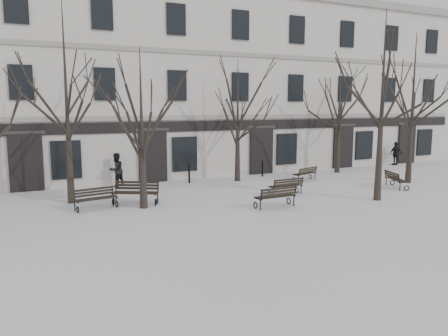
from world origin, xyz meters
TOP-DOWN VIEW (x-y plane):
  - ground at (0.00, 0.00)m, footprint 100.00×100.00m
  - building at (0.00, 12.96)m, footprint 40.40×10.20m
  - tree_1 at (-5.63, 1.92)m, footprint 4.64×4.64m
  - tree_2 at (4.45, -1.06)m, footprint 5.88×5.88m
  - tree_3 at (9.39, 1.67)m, footprint 5.73×5.73m
  - tree_4 at (-8.29, 4.24)m, footprint 6.08×6.08m
  - tree_5 at (0.98, 6.24)m, footprint 4.79×4.79m
  - tree_6 at (8.25, 6.36)m, footprint 4.87×4.87m
  - bench_0 at (-7.50, 2.57)m, footprint 1.82×0.95m
  - bench_1 at (-0.55, -0.39)m, footprint 1.85×0.77m
  - bench_2 at (1.30, 1.65)m, footprint 1.71×0.68m
  - bench_3 at (-5.74, 2.82)m, footprint 2.04×1.55m
  - bench_4 at (4.51, 4.58)m, footprint 1.69×1.02m
  - bench_5 at (7.50, 0.81)m, footprint 1.21×1.81m
  - bollard_a at (-1.77, 6.78)m, footprint 0.13×0.13m
  - bollard_b at (3.07, 7.00)m, footprint 0.13×0.13m
  - pedestrian_b at (-5.66, 7.41)m, footprint 1.09×1.03m
  - pedestrian_c at (14.38, 7.38)m, footprint 1.02×0.50m

SIDE VIEW (x-z plane):
  - ground at x=0.00m, z-range 0.00..0.00m
  - pedestrian_b at x=-5.66m, z-range -0.89..0.89m
  - pedestrian_c at x=14.38m, z-range -0.84..0.84m
  - bench_4 at x=4.51m, z-range 0.04..0.85m
  - bench_2 at x=1.30m, z-range 0.04..0.89m
  - bench_5 at x=7.50m, z-range 0.04..0.91m
  - bench_0 at x=-7.50m, z-range 0.04..0.92m
  - bench_1 at x=-0.55m, z-range 0.04..0.95m
  - bollard_b at x=3.07m, z-range 0.03..1.01m
  - bench_3 at x=-5.74m, z-range 0.04..1.03m
  - bollard_a at x=-1.77m, z-range 0.04..1.08m
  - tree_1 at x=-5.63m, z-range 0.83..7.45m
  - tree_5 at x=0.98m, z-range 0.85..7.70m
  - tree_6 at x=8.25m, z-range 0.87..7.83m
  - tree_3 at x=9.39m, z-range 1.02..9.21m
  - tree_2 at x=4.45m, z-range 1.05..9.46m
  - tree_4 at x=-8.29m, z-range 1.09..9.77m
  - building at x=0.00m, z-range -0.18..11.22m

